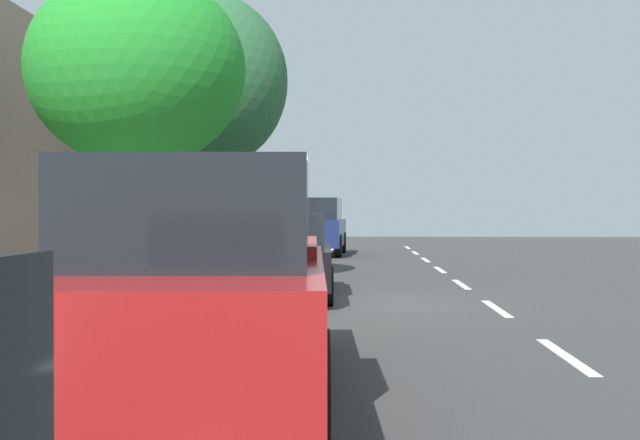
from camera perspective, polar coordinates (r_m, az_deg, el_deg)
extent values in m
plane|color=#363636|center=(13.97, 1.39, -5.77)|extent=(67.96, 67.96, 0.00)
cube|color=#95AB8E|center=(14.55, -14.21, -5.20)|extent=(3.49, 42.47, 0.16)
cube|color=gray|center=(14.15, -7.08, -5.36)|extent=(0.16, 42.47, 0.16)
cube|color=white|center=(34.13, 6.16, -1.93)|extent=(0.14, 2.20, 0.01)
cube|color=white|center=(29.94, 6.70, -2.30)|extent=(0.14, 2.20, 0.01)
cube|color=white|center=(25.76, 7.42, -2.79)|extent=(0.14, 2.20, 0.01)
cube|color=white|center=(21.59, 8.42, -3.47)|extent=(0.14, 2.20, 0.01)
cube|color=white|center=(17.44, 9.89, -4.47)|extent=(0.14, 2.20, 0.01)
cube|color=white|center=(13.31, 12.29, -6.09)|extent=(0.14, 2.20, 0.01)
cube|color=white|center=(9.24, 16.86, -9.11)|extent=(0.14, 2.20, 0.01)
cube|color=white|center=(13.99, -1.10, -5.74)|extent=(0.12, 42.47, 0.01)
cube|color=tan|center=(15.20, -21.48, 4.45)|extent=(0.50, 42.47, 5.16)
cube|color=navy|center=(28.40, -0.30, -0.89)|extent=(2.08, 4.77, 0.90)
cube|color=black|center=(28.38, -0.30, 0.78)|extent=(1.79, 3.16, 0.76)
cylinder|color=black|center=(27.05, -2.41, -1.82)|extent=(0.25, 0.77, 0.76)
cylinder|color=black|center=(26.90, 1.29, -1.84)|extent=(0.25, 0.77, 0.76)
cylinder|color=black|center=(29.94, -1.74, -1.58)|extent=(0.25, 0.77, 0.76)
cylinder|color=black|center=(29.80, 1.61, -1.59)|extent=(0.25, 0.77, 0.76)
cube|color=black|center=(14.72, -2.72, -3.09)|extent=(1.92, 4.46, 0.64)
cube|color=black|center=(14.69, -2.72, -0.68)|extent=(1.63, 2.16, 0.60)
cylinder|color=black|center=(13.45, -6.47, -4.61)|extent=(0.24, 0.67, 0.66)
cylinder|color=black|center=(13.36, 0.47, -4.64)|extent=(0.24, 0.67, 0.66)
cylinder|color=black|center=(16.15, -5.35, -3.71)|extent=(0.24, 0.67, 0.66)
cylinder|color=black|center=(16.08, 0.41, -3.73)|extent=(0.24, 0.67, 0.66)
cube|color=maroon|center=(7.00, -7.90, -6.07)|extent=(2.20, 5.38, 0.80)
cube|color=black|center=(6.03, -9.08, 0.46)|extent=(1.79, 1.58, 0.80)
cube|color=maroon|center=(8.14, -6.81, -1.87)|extent=(1.98, 2.73, 0.12)
cylinder|color=black|center=(5.68, -19.40, -11.28)|extent=(0.26, 0.81, 0.80)
cylinder|color=black|center=(5.38, -0.50, -11.91)|extent=(0.26, 0.81, 0.80)
cylinder|color=black|center=(8.80, -12.35, -6.98)|extent=(0.26, 0.81, 0.80)
cylinder|color=black|center=(8.61, -0.44, -7.13)|extent=(0.26, 0.81, 0.80)
torus|color=black|center=(21.18, -1.35, -2.55)|extent=(0.70, 0.33, 0.74)
torus|color=black|center=(20.85, -4.04, -2.61)|extent=(0.70, 0.33, 0.74)
cylinder|color=#1926A5|center=(21.05, -2.35, -2.32)|extent=(0.61, 0.29, 0.55)
cylinder|color=#1926A5|center=(20.93, -3.29, -2.36)|extent=(0.14, 0.09, 0.51)
cylinder|color=#1926A5|center=(21.02, -2.48, -1.65)|extent=(0.68, 0.32, 0.05)
cylinder|color=#1926A5|center=(20.91, -3.60, -2.83)|extent=(0.34, 0.17, 0.20)
cylinder|color=#1926A5|center=(20.88, -3.74, -2.14)|extent=(0.26, 0.14, 0.35)
cylinder|color=#1926A5|center=(21.16, -1.45, -2.08)|extent=(0.12, 0.08, 0.36)
cube|color=black|center=(20.90, -3.43, -1.57)|extent=(0.26, 0.19, 0.05)
cylinder|color=black|center=(21.13, -1.55, -1.44)|extent=(0.21, 0.43, 0.03)
cylinder|color=#C6B284|center=(21.37, -3.06, -2.36)|extent=(0.15, 0.15, 0.86)
cylinder|color=#C6B284|center=(21.57, -3.17, -2.33)|extent=(0.15, 0.15, 0.86)
cube|color=white|center=(21.45, -3.11, -0.38)|extent=(0.33, 0.43, 0.61)
cylinder|color=white|center=(21.19, -2.97, -0.48)|extent=(0.10, 0.10, 0.58)
cylinder|color=white|center=(21.70, -3.26, -0.45)|extent=(0.10, 0.10, 0.58)
sphere|color=tan|center=(21.44, -3.11, 0.76)|extent=(0.24, 0.24, 0.24)
sphere|color=navy|center=(21.44, -3.11, 0.87)|extent=(0.27, 0.27, 0.27)
cube|color=black|center=(21.40, -3.64, -0.33)|extent=(0.26, 0.34, 0.44)
cylinder|color=brown|center=(17.54, -8.17, 1.28)|extent=(0.45, 0.45, 3.18)
ellipsoid|color=#2A5F36|center=(17.76, -8.19, 9.64)|extent=(3.61, 3.61, 3.80)
cylinder|color=#4C3531|center=(12.30, -12.72, 0.18)|extent=(0.29, 0.29, 2.61)
ellipsoid|color=#208928|center=(12.47, -12.75, 10.28)|extent=(3.22, 3.22, 2.90)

